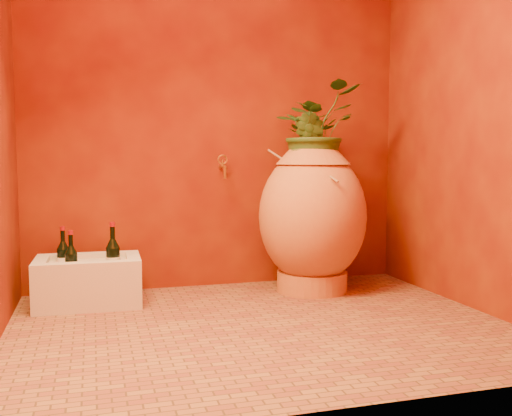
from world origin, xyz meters
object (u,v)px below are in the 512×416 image
object	(u,v)px
wine_bottle_b	(71,264)
wine_bottle_c	(63,259)
stone_basin	(88,282)
wine_bottle_a	(113,260)
wall_tap	(223,166)
amphora	(312,216)

from	to	relation	value
wine_bottle_b	wine_bottle_c	world-z (taller)	wine_bottle_c
stone_basin	wine_bottle_a	xyz separation A→B (m)	(0.14, -0.08, 0.14)
stone_basin	wine_bottle_a	bearing A→B (deg)	-28.31
wine_bottle_c	wall_tap	size ratio (longest dim) A/B	1.94
wall_tap	wine_bottle_b	bearing A→B (deg)	-162.01
wine_bottle_a	wine_bottle_c	world-z (taller)	wine_bottle_a
amphora	wine_bottle_c	world-z (taller)	amphora
amphora	wall_tap	size ratio (longest dim) A/B	6.28
stone_basin	wine_bottle_b	distance (m)	0.17
wine_bottle_b	amphora	bearing A→B (deg)	1.42
amphora	stone_basin	world-z (taller)	amphora
wine_bottle_b	wine_bottle_c	xyz separation A→B (m)	(-0.05, 0.15, 0.00)
amphora	wine_bottle_a	bearing A→B (deg)	-178.17
wine_bottle_c	wine_bottle_b	bearing A→B (deg)	-71.30
amphora	wall_tap	xyz separation A→B (m)	(-0.52, 0.27, 0.32)
amphora	wine_bottle_a	size ratio (longest dim) A/B	2.92
stone_basin	wall_tap	bearing A→B (deg)	15.32
stone_basin	wine_bottle_a	size ratio (longest dim) A/B	1.79
wine_bottle_a	amphora	bearing A→B (deg)	1.83
stone_basin	wine_bottle_a	world-z (taller)	wine_bottle_a
wine_bottle_b	wall_tap	xyz separation A→B (m)	(0.95, 0.31, 0.55)
wine_bottle_b	wall_tap	size ratio (longest dim) A/B	1.88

